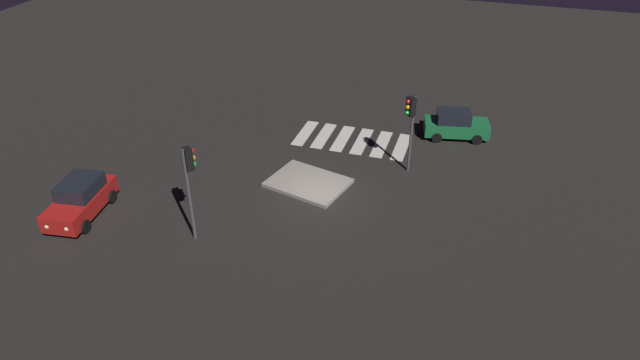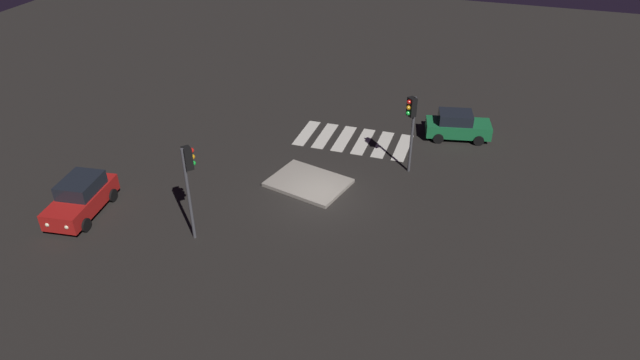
# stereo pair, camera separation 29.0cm
# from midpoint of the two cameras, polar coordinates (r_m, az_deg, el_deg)

# --- Properties ---
(ground_plane) EXTENTS (80.00, 80.00, 0.00)m
(ground_plane) POSITION_cam_midpoint_polar(r_m,az_deg,el_deg) (27.52, -0.30, -1.76)
(ground_plane) COLOR black
(traffic_island) EXTENTS (4.36, 3.68, 0.18)m
(traffic_island) POSITION_cam_midpoint_polar(r_m,az_deg,el_deg) (28.48, -1.50, -0.28)
(traffic_island) COLOR gray
(traffic_island) RESTS_ON ground
(car_red) EXTENTS (2.25, 4.12, 1.73)m
(car_red) POSITION_cam_midpoint_polar(r_m,az_deg,el_deg) (28.19, -23.39, -1.79)
(car_red) COLOR red
(car_red) RESTS_ON ground
(car_green) EXTENTS (3.88, 2.28, 1.61)m
(car_green) POSITION_cam_midpoint_polar(r_m,az_deg,el_deg) (33.51, 13.34, 5.46)
(car_green) COLOR #196B38
(car_green) RESTS_ON ground
(traffic_light_north) EXTENTS (0.54, 0.53, 4.46)m
(traffic_light_north) POSITION_cam_midpoint_polar(r_m,az_deg,el_deg) (23.68, -13.45, 0.80)
(traffic_light_north) COLOR #47474C
(traffic_light_north) RESTS_ON ground
(traffic_light_south) EXTENTS (0.54, 0.54, 4.20)m
(traffic_light_south) POSITION_cam_midpoint_polar(r_m,az_deg,el_deg) (28.44, 8.87, 6.41)
(traffic_light_south) COLOR #47474C
(traffic_light_south) RESTS_ON ground
(crosswalk_near) EXTENTS (6.45, 3.20, 0.02)m
(crosswalk_near) POSITION_cam_midpoint_polar(r_m,az_deg,el_deg) (32.67, 3.03, 4.08)
(crosswalk_near) COLOR silver
(crosswalk_near) RESTS_ON ground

